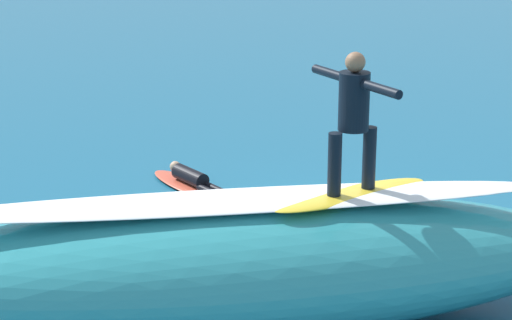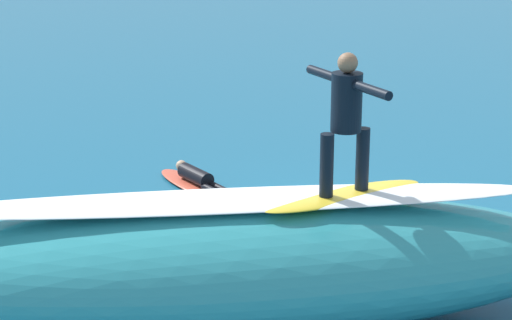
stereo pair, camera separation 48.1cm
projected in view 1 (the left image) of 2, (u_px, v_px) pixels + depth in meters
The scene contains 8 objects.
ground_plane at pixel (308, 239), 13.90m from camera, with size 120.00×120.00×0.00m, color #196084.
wave_crest at pixel (233, 265), 11.12m from camera, with size 8.76×2.48×1.53m, color teal.
wave_foam_lip at pixel (233, 201), 10.88m from camera, with size 7.45×0.87×0.08m, color white.
surfboard_riding at pixel (351, 195), 11.09m from camera, with size 2.18×0.55×0.08m, color yellow.
surfer_riding at pixel (354, 112), 10.78m from camera, with size 1.09×1.28×1.67m.
surfboard_paddling at pixel (190, 186), 16.07m from camera, with size 2.13×0.56×0.09m, color #E0563D.
surfer_paddling at pixel (194, 179), 15.93m from camera, with size 1.26×1.22×0.28m.
foam_patch_near at pixel (404, 298), 11.85m from camera, with size 0.52×0.44×0.14m, color white.
Camera 1 is at (-1.16, 12.87, 5.30)m, focal length 65.89 mm.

